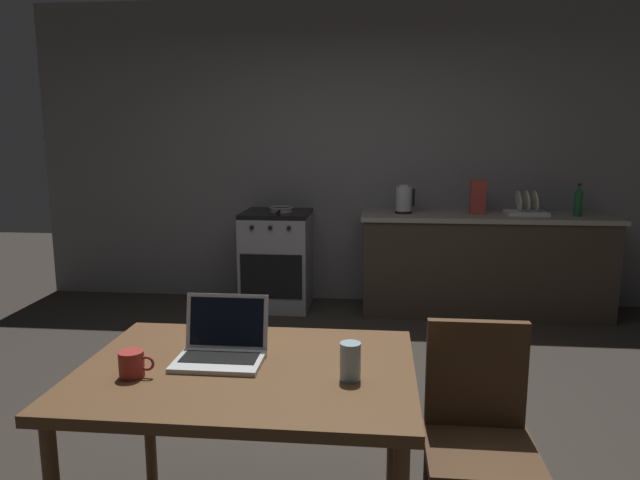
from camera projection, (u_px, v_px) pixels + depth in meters
ground_plane at (308, 437)px, 3.06m from camera, size 12.00×12.00×0.00m
back_wall at (374, 154)px, 5.42m from camera, size 6.40×0.10×2.78m
kitchen_counter at (484, 264)px, 5.15m from camera, size 2.16×0.64×0.88m
stove_oven at (277, 259)px, 5.33m from camera, size 0.60×0.62×0.88m
dining_table at (247, 385)px, 2.13m from camera, size 1.21×0.89×0.73m
chair at (478, 426)px, 2.16m from camera, size 0.40×0.40×0.87m
laptop at (221, 348)px, 2.17m from camera, size 0.32×0.27×0.22m
electric_kettle at (404, 200)px, 5.12m from camera, size 0.17×0.15×0.25m
bottle at (578, 201)px, 4.92m from camera, size 0.07×0.07×0.28m
frying_pan at (281, 209)px, 5.21m from camera, size 0.22×0.39×0.05m
coffee_mug at (132, 364)px, 2.02m from camera, size 0.13×0.09×0.09m
drinking_glass at (350, 361)px, 1.99m from camera, size 0.07×0.07×0.13m
cereal_box at (478, 197)px, 5.07m from camera, size 0.13×0.05×0.29m
dish_rack at (526, 209)px, 5.03m from camera, size 0.34×0.26×0.21m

